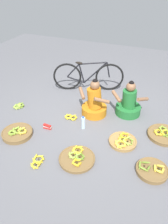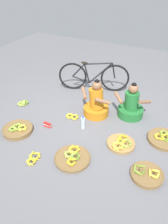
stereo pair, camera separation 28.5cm
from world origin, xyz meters
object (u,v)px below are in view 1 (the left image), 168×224
(banana_basket_back_left, at_px, (17,133))
(vendor_woman_front, at_px, (94,103))
(vendor_woman_behind, at_px, (129,104))
(loose_bananas_back_center, at_px, (19,106))
(banana_basket_mid_right, at_px, (152,170))
(bicycle_leaning, at_px, (88,76))
(banana_basket_front_center, at_px, (164,134))
(water_bottle, at_px, (83,123))
(packet_carton_stack, at_px, (47,127))
(banana_basket_mid_left, at_px, (123,141))
(loose_bananas_near_vendor, at_px, (71,117))
(banana_basket_near_bicycle, at_px, (77,158))
(loose_bananas_back_right, at_px, (37,162))

(banana_basket_back_left, bearing_deg, vendor_woman_front, 48.28)
(vendor_woman_behind, xyz_separation_m, loose_bananas_back_center, (-2.27, -0.67, -0.21))
(banana_basket_mid_right, distance_m, banana_basket_back_left, 2.42)
(bicycle_leaning, height_order, banana_basket_mid_right, bicycle_leaning)
(vendor_woman_behind, height_order, banana_basket_front_center, vendor_woman_behind)
(water_bottle, relative_size, packet_carton_stack, 1.61)
(banana_basket_mid_left, bearing_deg, banana_basket_front_center, 36.09)
(packet_carton_stack, bearing_deg, vendor_woman_behind, 39.98)
(loose_bananas_near_vendor, relative_size, water_bottle, 1.07)
(bicycle_leaning, relative_size, banana_basket_mid_left, 3.25)
(loose_bananas_back_center, bearing_deg, banana_basket_back_left, -55.61)
(vendor_woman_front, relative_size, loose_bananas_back_center, 2.90)
(vendor_woman_front, xyz_separation_m, banana_basket_back_left, (-1.06, -1.19, -0.20))
(vendor_woman_front, relative_size, loose_bananas_near_vendor, 2.82)
(banana_basket_front_center, bearing_deg, packet_carton_stack, -163.73)
(loose_bananas_back_center, bearing_deg, vendor_woman_front, 13.40)
(bicycle_leaning, height_order, loose_bananas_near_vendor, bicycle_leaning)
(banana_basket_mid_right, bearing_deg, banana_basket_mid_left, 140.68)
(bicycle_leaning, bearing_deg, banana_basket_front_center, -30.63)
(banana_basket_near_bicycle, relative_size, loose_bananas_back_right, 1.84)
(banana_basket_front_center, xyz_separation_m, water_bottle, (-1.46, -0.33, 0.08))
(banana_basket_front_center, relative_size, water_bottle, 2.24)
(bicycle_leaning, height_order, loose_bananas_back_right, bicycle_leaning)
(vendor_woman_front, xyz_separation_m, banana_basket_mid_right, (1.36, -1.14, -0.21))
(loose_bananas_near_vendor, bearing_deg, loose_bananas_back_center, -177.80)
(banana_basket_mid_left, xyz_separation_m, packet_carton_stack, (-1.44, -0.14, -0.00))
(banana_basket_near_bicycle, bearing_deg, banana_basket_front_center, 42.81)
(banana_basket_back_left, relative_size, loose_bananas_near_vendor, 1.97)
(banana_basket_mid_right, bearing_deg, packet_carton_stack, 170.64)
(vendor_woman_front, bearing_deg, packet_carton_stack, -128.92)
(vendor_woman_behind, relative_size, banana_basket_near_bicycle, 1.28)
(banana_basket_near_bicycle, distance_m, banana_basket_mid_right, 1.17)
(banana_basket_back_left, bearing_deg, banana_basket_front_center, 21.69)
(banana_basket_near_bicycle, height_order, banana_basket_mid_right, banana_basket_mid_right)
(vendor_woman_front, xyz_separation_m, packet_carton_stack, (-0.65, -0.81, -0.21))
(banana_basket_near_bicycle, distance_m, banana_basket_mid_left, 0.89)
(loose_bananas_back_right, distance_m, water_bottle, 1.16)
(loose_bananas_near_vendor, xyz_separation_m, loose_bananas_back_right, (0.02, -1.30, -0.00))
(banana_basket_near_bicycle, relative_size, water_bottle, 2.22)
(vendor_woman_behind, relative_size, loose_bananas_near_vendor, 2.65)
(loose_bananas_near_vendor, relative_size, packet_carton_stack, 1.72)
(bicycle_leaning, distance_m, banana_basket_back_left, 2.23)
(banana_basket_front_center, xyz_separation_m, packet_carton_stack, (-2.09, -0.61, 0.00))
(loose_bananas_back_right, bearing_deg, banana_basket_back_left, 147.83)
(vendor_woman_behind, height_order, loose_bananas_back_center, vendor_woman_behind)
(loose_bananas_back_center, relative_size, water_bottle, 1.04)
(banana_basket_front_center, distance_m, water_bottle, 1.50)
(bicycle_leaning, height_order, banana_basket_mid_left, bicycle_leaning)
(vendor_woman_front, distance_m, banana_basket_mid_right, 1.78)
(loose_bananas_back_right, relative_size, loose_bananas_back_center, 1.16)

